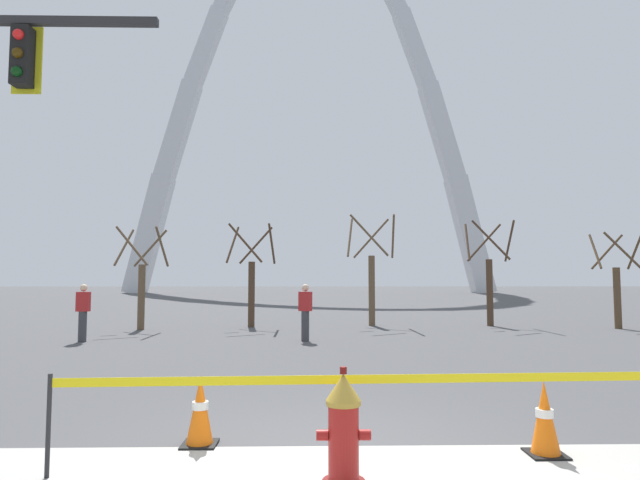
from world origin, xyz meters
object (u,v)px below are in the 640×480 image
object	(u,v)px
traffic_cone_curb_edge	(545,419)
pedestrian_walking_left	(305,312)
monument_arch	(311,117)
pedestrian_standing_center	(83,312)
traffic_cone_by_hydrant	(200,411)
fire_hydrant	(343,429)

from	to	relation	value
traffic_cone_curb_edge	pedestrian_walking_left	size ratio (longest dim) A/B	0.46
monument_arch	pedestrian_standing_center	size ratio (longest dim) A/B	32.88
traffic_cone_by_hydrant	traffic_cone_curb_edge	bearing A→B (deg)	-6.44
fire_hydrant	monument_arch	xyz separation A→B (m)	(-0.11, 63.21, 22.16)
traffic_cone_by_hydrant	pedestrian_standing_center	distance (m)	10.66
fire_hydrant	monument_arch	world-z (taller)	monument_arch
monument_arch	pedestrian_standing_center	world-z (taller)	monument_arch
monument_arch	pedestrian_standing_center	distance (m)	57.46
traffic_cone_by_hydrant	traffic_cone_curb_edge	size ratio (longest dim) A/B	1.00
traffic_cone_by_hydrant	pedestrian_standing_center	bearing A→B (deg)	118.83
fire_hydrant	traffic_cone_curb_edge	bearing A→B (deg)	19.52
pedestrian_walking_left	pedestrian_standing_center	distance (m)	6.17
fire_hydrant	traffic_cone_curb_edge	size ratio (longest dim) A/B	1.36
traffic_cone_by_hydrant	monument_arch	world-z (taller)	monument_arch
fire_hydrant	pedestrian_walking_left	bearing A→B (deg)	92.16
fire_hydrant	pedestrian_standing_center	bearing A→B (deg)	122.17
traffic_cone_by_hydrant	monument_arch	bearing A→B (deg)	88.78
traffic_cone_by_hydrant	pedestrian_walking_left	xyz separation A→B (m)	(1.04, 9.38, 0.46)
traffic_cone_by_hydrant	pedestrian_standing_center	world-z (taller)	pedestrian_standing_center
traffic_cone_curb_edge	pedestrian_standing_center	distance (m)	12.99
pedestrian_walking_left	pedestrian_standing_center	bearing A→B (deg)	-179.50
pedestrian_walking_left	traffic_cone_by_hydrant	bearing A→B (deg)	-96.31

